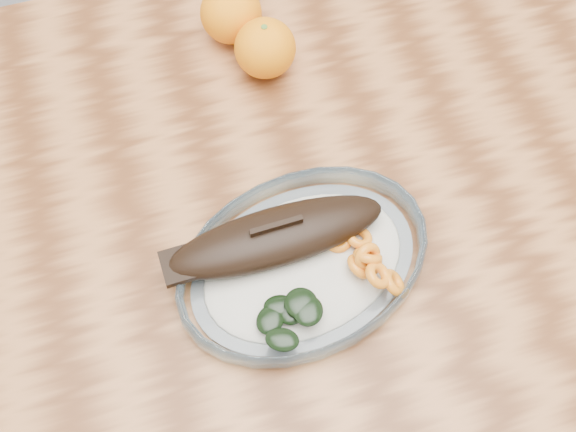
% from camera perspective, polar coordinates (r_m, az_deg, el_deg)
% --- Properties ---
extents(ground, '(3.00, 3.00, 0.00)m').
position_cam_1_polar(ground, '(1.57, 0.66, -11.58)').
color(ground, slate).
rests_on(ground, ground).
extents(dining_table, '(1.20, 0.80, 0.75)m').
position_cam_1_polar(dining_table, '(0.97, 1.05, -0.17)').
color(dining_table, '#5B2F15').
rests_on(dining_table, ground).
extents(plated_meal, '(0.64, 0.64, 0.08)m').
position_cam_1_polar(plated_meal, '(0.81, 1.14, -3.52)').
color(plated_meal, white).
rests_on(plated_meal, dining_table).
extents(orange_left, '(0.08, 0.08, 0.08)m').
position_cam_1_polar(orange_left, '(1.00, -4.53, 15.67)').
color(orange_left, orange).
rests_on(orange_left, dining_table).
extents(orange_right, '(0.08, 0.08, 0.08)m').
position_cam_1_polar(orange_right, '(0.96, -1.82, 13.11)').
color(orange_right, orange).
rests_on(orange_right, dining_table).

